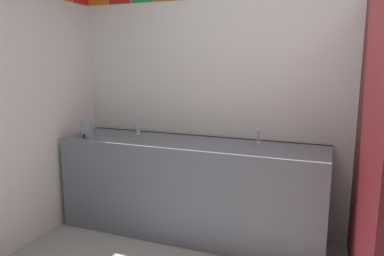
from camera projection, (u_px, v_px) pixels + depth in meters
name	position (u px, v px, depth m)	size (l,w,h in m)	color
wall_back	(286.00, 86.00, 3.03)	(3.82, 0.09, 2.56)	white
vanity_counter	(190.00, 187.00, 3.14)	(2.26, 0.57, 0.82)	slate
faucet_left	(137.00, 129.00, 3.34)	(0.04, 0.10, 0.14)	silver
faucet_right	(259.00, 139.00, 2.94)	(0.04, 0.10, 0.14)	silver
soap_dispenser	(87.00, 129.00, 3.23)	(0.09, 0.09, 0.16)	gray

